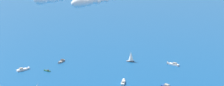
% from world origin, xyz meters
% --- Properties ---
extents(sailboat_near_centre, '(6.00, 5.74, 8.37)m').
position_xyz_m(sailboat_near_centre, '(-24.57, 47.89, 3.82)').
color(sailboat_near_centre, '#9E9993').
rests_on(sailboat_near_centre, ground_plane).
extents(motorboat_far_port, '(5.96, 7.60, 2.26)m').
position_xyz_m(motorboat_far_port, '(-2.01, 12.48, 0.61)').
color(motorboat_far_port, white).
rests_on(motorboat_far_port, ground_plane).
extents(motorboat_offshore, '(5.37, 8.10, 2.32)m').
position_xyz_m(motorboat_offshore, '(-62.35, 11.26, 0.63)').
color(motorboat_offshore, '#9E9993').
rests_on(motorboat_offshore, ground_plane).
extents(motorboat_ahead, '(5.14, 2.42, 1.45)m').
position_xyz_m(motorboat_ahead, '(-53.74, -7.33, 0.39)').
color(motorboat_ahead, '#33704C').
rests_on(motorboat_ahead, ground_plane).
extents(motorboat_outer_ring_a, '(9.20, 2.95, 2.63)m').
position_xyz_m(motorboat_outer_ring_a, '(2.63, 62.47, 0.71)').
color(motorboat_outer_ring_a, white).
rests_on(motorboat_outer_ring_a, ground_plane).
extents(motorboat_outer_ring_c, '(3.20, 9.06, 2.58)m').
position_xyz_m(motorboat_outer_ring_c, '(-67.30, -17.13, 0.69)').
color(motorboat_outer_ring_c, white).
rests_on(motorboat_outer_ring_c, ground_plane).
extents(smoke_trail_wingman, '(8.87, 35.21, 4.33)m').
position_xyz_m(smoke_trail_wingman, '(11.11, -27.49, 53.22)').
color(smoke_trail_wingman, silver).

